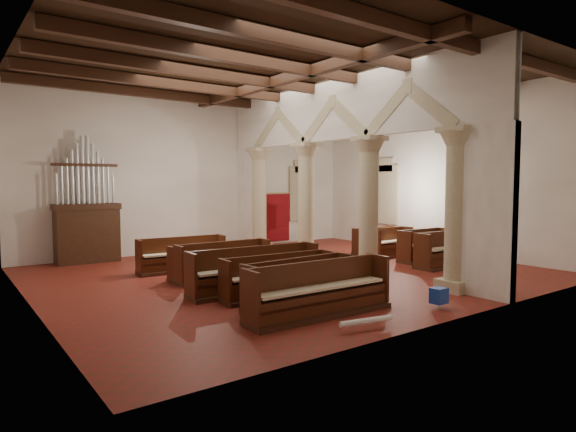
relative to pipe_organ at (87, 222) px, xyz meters
The scene contains 32 objects.
floor 7.24m from the pipe_organ, 50.71° to the right, with size 14.00×14.00×0.00m, color maroon.
ceiling 8.48m from the pipe_organ, 50.71° to the right, with size 14.00×14.00×0.00m, color black.
wall_back 4.81m from the pipe_organ, ahead, with size 14.00×0.02×6.00m, color white.
wall_front 12.46m from the pipe_organ, 68.63° to the right, with size 14.00×0.02×6.00m, color white.
wall_left 6.26m from the pipe_organ, 114.44° to the right, with size 0.02×12.00×6.00m, color white.
wall_right 12.85m from the pipe_organ, 25.56° to the right, with size 0.02×12.00×6.00m, color white.
ceiling_beams 8.38m from the pipe_organ, 50.71° to the right, with size 13.80×11.80×0.30m, color #392112, non-canonical shape.
arcade 8.65m from the pipe_organ, 41.12° to the right, with size 0.90×11.90×6.00m.
window_right_a 13.47m from the pipe_organ, 31.37° to the right, with size 0.03×1.00×2.20m, color #3A836C.
window_right_b 11.89m from the pipe_organ, 14.65° to the right, with size 0.03×1.00×2.20m, color #3A836C.
window_back 9.55m from the pipe_organ, ahead, with size 1.00×0.03×2.20m, color #3A836C.
pipe_organ is the anchor object (origin of this frame).
lectern 1.13m from the pipe_organ, ahead, with size 0.48×0.48×1.18m.
dossal_curtain 8.01m from the pipe_organ, ahead, with size 1.80×0.07×2.17m.
processional_banner 8.56m from the pipe_organ, ahead, with size 0.49×0.63×2.15m.
hymnal_box_a 11.76m from the pipe_organ, 66.71° to the right, with size 0.34×0.28×0.34m, color navy.
hymnal_box_b 9.39m from the pipe_organ, 70.14° to the right, with size 0.29×0.23×0.29m, color #163F9A.
hymnal_box_c 8.04m from the pipe_organ, 53.59° to the right, with size 0.33×0.26×0.33m, color #16289C.
tube_heater_a 11.22m from the pipe_organ, 78.39° to the right, with size 0.11×0.11×1.12m, color white.
tube_heater_b 9.18m from the pipe_organ, 80.33° to the right, with size 0.10×0.10×0.98m, color white.
nave_pew_0 10.01m from the pipe_organ, 77.58° to the right, with size 3.37×0.81×1.11m.
nave_pew_1 9.16m from the pipe_organ, 75.22° to the right, with size 2.82×0.87×1.04m.
nave_pew_2 8.31m from the pipe_organ, 73.10° to the right, with size 2.89×0.81×1.01m.
nave_pew_3 7.54m from the pipe_organ, 72.77° to the right, with size 3.47×0.91×1.12m.
nave_pew_4 7.04m from the pipe_organ, 69.79° to the right, with size 2.80×0.79×1.03m.
nave_pew_5 5.93m from the pipe_organ, 66.65° to the right, with size 2.73×0.73×1.06m.
nave_pew_6 5.44m from the pipe_organ, 64.25° to the right, with size 2.74×0.82×0.98m.
nave_pew_7 4.08m from the pipe_organ, 61.16° to the right, with size 2.71×0.88×1.05m.
aisle_pew_0 11.87m from the pipe_organ, 40.79° to the right, with size 2.13×0.77×1.14m.
aisle_pew_1 11.55m from the pipe_organ, 35.19° to the right, with size 2.04×0.83×1.11m.
aisle_pew_2 10.67m from the pipe_organ, 29.90° to the right, with size 1.86×0.77×1.07m.
aisle_pew_3 10.37m from the pipe_organ, 25.23° to the right, with size 1.88×0.74×1.00m.
Camera 1 is at (-8.57, -11.60, 2.71)m, focal length 30.00 mm.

